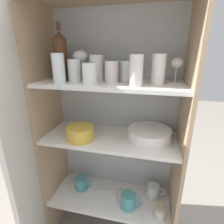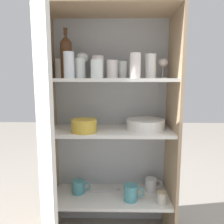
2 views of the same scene
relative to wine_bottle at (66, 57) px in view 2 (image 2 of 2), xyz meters
name	(u,v)px [view 2 (image 2 of 2)]	position (x,y,z in m)	size (l,w,h in m)	color
cupboard_back_panel	(111,125)	(0.27, 0.17, -0.46)	(0.81, 0.02, 1.44)	#B2B7BC
cupboard_side_left	(49,130)	(-0.13, 0.01, -0.46)	(0.02, 0.35, 1.44)	tan
cupboard_side_right	(172,131)	(0.66, 0.01, -0.46)	(0.02, 0.35, 1.44)	tan
cupboard_top_panel	(110,10)	(0.27, 0.01, 0.27)	(0.81, 0.35, 0.02)	tan
shelf_board_lower	(111,197)	(0.27, 0.01, -0.91)	(0.77, 0.31, 0.02)	white
shelf_board_middle	(111,131)	(0.27, 0.01, -0.46)	(0.77, 0.31, 0.02)	white
shelf_board_upper	(110,80)	(0.27, 0.01, -0.14)	(0.77, 0.31, 0.02)	white
cupboard_door	(45,147)	(-0.04, -0.34, -0.46)	(0.20, 0.36, 1.44)	silver
tumbler_glass_0	(80,68)	(0.09, -0.03, -0.07)	(0.07, 0.07, 0.12)	white
tumbler_glass_1	(122,70)	(0.34, 0.06, -0.08)	(0.06, 0.06, 0.11)	white
tumbler_glass_2	(135,66)	(0.41, -0.08, -0.06)	(0.06, 0.06, 0.14)	silver
tumbler_glass_3	(69,65)	(0.04, -0.10, -0.06)	(0.06, 0.06, 0.15)	white
tumbler_glass_4	(151,66)	(0.51, 0.00, -0.06)	(0.07, 0.07, 0.15)	white
tumbler_glass_5	(98,67)	(0.19, 0.03, -0.06)	(0.08, 0.08, 0.14)	silver
tumbler_glass_6	(97,69)	(0.19, -0.09, -0.08)	(0.07, 0.07, 0.10)	white
tumbler_glass_7	(112,69)	(0.28, 0.00, -0.08)	(0.07, 0.07, 0.11)	silver
tumbler_glass_8	(61,69)	(-0.05, 0.07, -0.07)	(0.08, 0.08, 0.12)	white
wine_glass_0	(163,64)	(0.60, 0.07, -0.04)	(0.07, 0.07, 0.13)	silver
wine_glass_1	(82,59)	(0.09, 0.06, -0.01)	(0.09, 0.09, 0.16)	white
wine_bottle	(66,57)	(0.00, 0.00, 0.00)	(0.07, 0.07, 0.30)	#4C2D19
plate_stack_white	(145,124)	(0.49, 0.03, -0.42)	(0.24, 0.24, 0.06)	white
mixing_bowl_large	(84,125)	(0.11, -0.06, -0.41)	(0.15, 0.15, 0.08)	gold
coffee_mug_primary	(79,187)	(0.05, 0.03, -0.86)	(0.12, 0.09, 0.09)	teal
coffee_mug_extra_1	(151,184)	(0.55, 0.07, -0.86)	(0.12, 0.08, 0.09)	white
coffee_mug_extra_2	(131,193)	(0.40, -0.05, -0.85)	(0.13, 0.09, 0.10)	teal
storage_jar	(161,198)	(0.59, -0.08, -0.87)	(0.06, 0.06, 0.08)	beige
serving_spoon	(109,190)	(0.25, 0.06, -0.90)	(0.21, 0.06, 0.01)	silver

